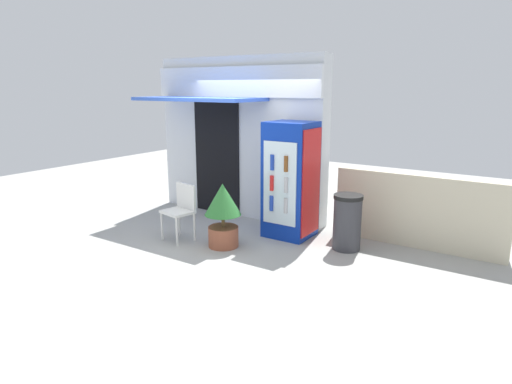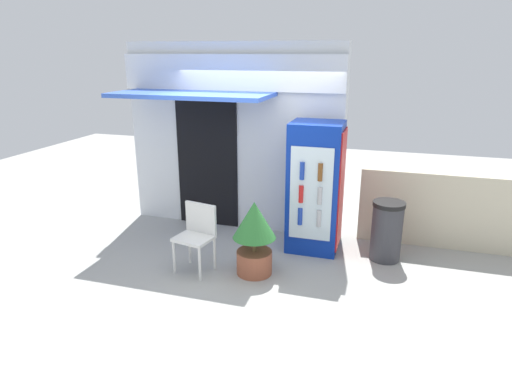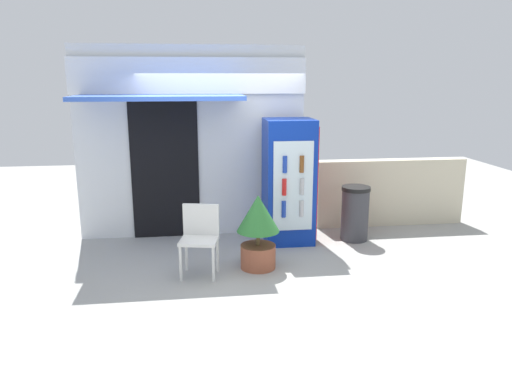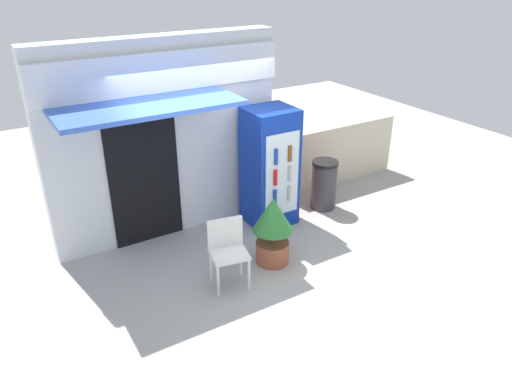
# 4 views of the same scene
# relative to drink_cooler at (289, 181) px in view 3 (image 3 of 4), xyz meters

# --- Properties ---
(ground) EXTENTS (16.00, 16.00, 0.00)m
(ground) POSITION_rel_drink_cooler_xyz_m (-0.96, -0.86, -0.93)
(ground) COLOR #A3A39E
(storefront_building) EXTENTS (3.47, 1.33, 2.91)m
(storefront_building) POSITION_rel_drink_cooler_xyz_m (-1.45, 0.59, 0.59)
(storefront_building) COLOR silver
(storefront_building) RESTS_ON ground
(drink_cooler) EXTENTS (0.74, 0.73, 1.86)m
(drink_cooler) POSITION_rel_drink_cooler_xyz_m (0.00, 0.00, 0.00)
(drink_cooler) COLOR #0C2D9E
(drink_cooler) RESTS_ON ground
(plastic_chair) EXTENTS (0.53, 0.47, 0.89)m
(plastic_chair) POSITION_rel_drink_cooler_xyz_m (-1.35, -1.11, -0.40)
(plastic_chair) COLOR silver
(plastic_chair) RESTS_ON ground
(potted_plant_near_shop) EXTENTS (0.55, 0.55, 0.98)m
(potted_plant_near_shop) POSITION_rel_drink_cooler_xyz_m (-0.60, -1.01, -0.37)
(potted_plant_near_shop) COLOR #995138
(potted_plant_near_shop) RESTS_ON ground
(trash_bin) EXTENTS (0.43, 0.43, 0.84)m
(trash_bin) POSITION_rel_drink_cooler_xyz_m (1.02, -0.08, -0.51)
(trash_bin) COLOR #38383D
(trash_bin) RESTS_ON ground
(stone_boundary_wall) EXTENTS (2.53, 0.21, 1.11)m
(stone_boundary_wall) POSITION_rel_drink_cooler_xyz_m (1.86, 0.62, -0.37)
(stone_boundary_wall) COLOR beige
(stone_boundary_wall) RESTS_ON ground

